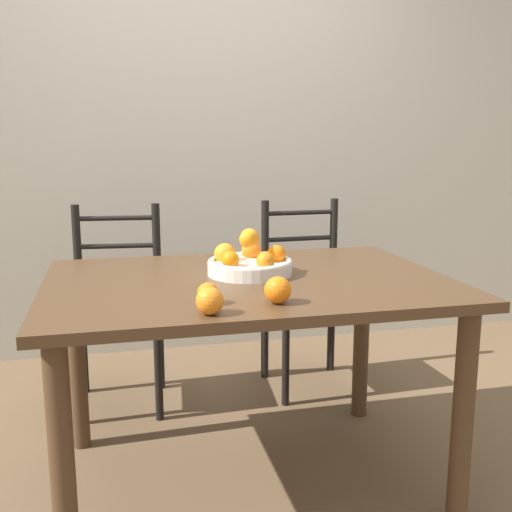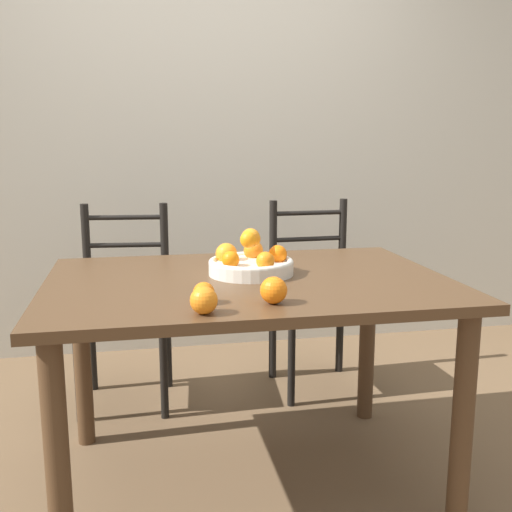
{
  "view_description": "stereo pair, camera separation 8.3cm",
  "coord_description": "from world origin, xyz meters",
  "px_view_note": "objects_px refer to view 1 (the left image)",
  "views": [
    {
      "loc": [
        -0.45,
        -2.0,
        1.26
      ],
      "look_at": [
        0.02,
        -0.03,
        0.86
      ],
      "focal_mm": 42.0,
      "sensor_mm": 36.0,
      "label": 1
    },
    {
      "loc": [
        -0.37,
        -2.02,
        1.26
      ],
      "look_at": [
        0.02,
        -0.03,
        0.86
      ],
      "focal_mm": 42.0,
      "sensor_mm": 36.0,
      "label": 2
    }
  ],
  "objects_px": {
    "fruit_bowl": "(249,262)",
    "orange_loose_1": "(278,290)",
    "chair_left": "(117,309)",
    "orange_loose_0": "(208,293)",
    "chair_right": "(308,297)",
    "orange_loose_2": "(210,301)"
  },
  "relations": [
    {
      "from": "orange_loose_0",
      "to": "chair_left",
      "type": "distance_m",
      "value": 1.19
    },
    {
      "from": "orange_loose_1",
      "to": "chair_left",
      "type": "relative_size",
      "value": 0.09
    },
    {
      "from": "orange_loose_0",
      "to": "orange_loose_2",
      "type": "relative_size",
      "value": 0.83
    },
    {
      "from": "fruit_bowl",
      "to": "orange_loose_1",
      "type": "height_order",
      "value": "fruit_bowl"
    },
    {
      "from": "orange_loose_0",
      "to": "chair_right",
      "type": "xyz_separation_m",
      "value": [
        0.69,
        1.11,
        -0.34
      ]
    },
    {
      "from": "orange_loose_1",
      "to": "orange_loose_2",
      "type": "height_order",
      "value": "orange_loose_1"
    },
    {
      "from": "orange_loose_0",
      "to": "orange_loose_1",
      "type": "bearing_deg",
      "value": -11.46
    },
    {
      "from": "orange_loose_2",
      "to": "chair_left",
      "type": "xyz_separation_m",
      "value": [
        -0.25,
        1.22,
        -0.35
      ]
    },
    {
      "from": "orange_loose_0",
      "to": "chair_left",
      "type": "height_order",
      "value": "chair_left"
    },
    {
      "from": "orange_loose_1",
      "to": "chair_left",
      "type": "bearing_deg",
      "value": 112.1
    },
    {
      "from": "chair_left",
      "to": "chair_right",
      "type": "height_order",
      "value": "same"
    },
    {
      "from": "orange_loose_2",
      "to": "chair_right",
      "type": "xyz_separation_m",
      "value": [
        0.7,
        1.22,
        -0.35
      ]
    },
    {
      "from": "orange_loose_2",
      "to": "chair_right",
      "type": "height_order",
      "value": "chair_right"
    },
    {
      "from": "fruit_bowl",
      "to": "chair_right",
      "type": "relative_size",
      "value": 0.32
    },
    {
      "from": "chair_left",
      "to": "orange_loose_1",
      "type": "bearing_deg",
      "value": -62.28
    },
    {
      "from": "orange_loose_2",
      "to": "chair_left",
      "type": "relative_size",
      "value": 0.08
    },
    {
      "from": "orange_loose_2",
      "to": "chair_left",
      "type": "height_order",
      "value": "chair_left"
    },
    {
      "from": "orange_loose_0",
      "to": "chair_right",
      "type": "relative_size",
      "value": 0.07
    },
    {
      "from": "orange_loose_0",
      "to": "orange_loose_1",
      "type": "distance_m",
      "value": 0.21
    },
    {
      "from": "orange_loose_2",
      "to": "orange_loose_1",
      "type": "bearing_deg",
      "value": 17.5
    },
    {
      "from": "orange_loose_2",
      "to": "chair_right",
      "type": "distance_m",
      "value": 1.45
    },
    {
      "from": "orange_loose_0",
      "to": "orange_loose_2",
      "type": "xyz_separation_m",
      "value": [
        -0.01,
        -0.11,
        0.01
      ]
    }
  ]
}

